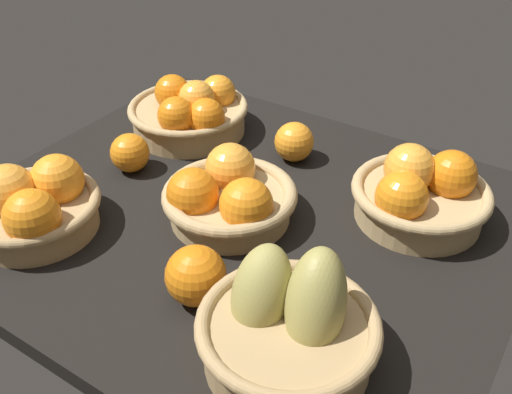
{
  "coord_description": "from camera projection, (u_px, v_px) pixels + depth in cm",
  "views": [
    {
      "loc": [
        -42.0,
        60.1,
        58.05
      ],
      "look_at": [
        -2.72,
        -0.15,
        7.0
      ],
      "focal_mm": 40.63,
      "sensor_mm": 36.0,
      "label": 1
    }
  ],
  "objects": [
    {
      "name": "loose_orange_side_gap",
      "position": [
        128.0,
        154.0,
        1.0
      ],
      "size": [
        6.8,
        6.8,
        6.8
      ],
      "primitive_type": "sphere",
      "color": "orange",
      "rests_on": "market_tray"
    },
    {
      "name": "market_tray",
      "position": [
        241.0,
        220.0,
        0.92
      ],
      "size": [
        84.0,
        72.0,
        3.0
      ],
      "primitive_type": "cube",
      "color": "black",
      "rests_on": "ground"
    },
    {
      "name": "basket_near_left",
      "position": [
        420.0,
        193.0,
        0.88
      ],
      "size": [
        21.21,
        21.21,
        11.66
      ],
      "color": "tan",
      "rests_on": "market_tray"
    },
    {
      "name": "basket_near_right",
      "position": [
        191.0,
        112.0,
        1.1
      ],
      "size": [
        22.96,
        22.96,
        10.94
      ],
      "color": "tan",
      "rests_on": "market_tray"
    },
    {
      "name": "loose_orange_front_gap",
      "position": [
        196.0,
        276.0,
        0.74
      ],
      "size": [
        8.02,
        8.02,
        8.02
      ],
      "primitive_type": "sphere",
      "color": "orange",
      "rests_on": "market_tray"
    },
    {
      "name": "basket_far_right",
      "position": [
        34.0,
        206.0,
        0.86
      ],
      "size": [
        20.09,
        20.09,
        10.91
      ],
      "color": "tan",
      "rests_on": "market_tray"
    },
    {
      "name": "basket_center",
      "position": [
        227.0,
        196.0,
        0.88
      ],
      "size": [
        20.83,
        20.83,
        10.1
      ],
      "color": "tan",
      "rests_on": "market_tray"
    },
    {
      "name": "loose_orange_back_gap",
      "position": [
        294.0,
        142.0,
        1.03
      ],
      "size": [
        7.07,
        7.07,
        7.07
      ],
      "primitive_type": "sphere",
      "color": "orange",
      "rests_on": "market_tray"
    },
    {
      "name": "basket_far_left_pears",
      "position": [
        288.0,
        327.0,
        0.66
      ],
      "size": [
        21.2,
        21.2,
        15.66
      ],
      "color": "tan",
      "rests_on": "market_tray"
    }
  ]
}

